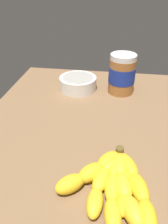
% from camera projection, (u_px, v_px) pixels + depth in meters
% --- Properties ---
extents(ground_plane, '(0.95, 0.70, 0.03)m').
position_uv_depth(ground_plane, '(90.00, 139.00, 0.65)').
color(ground_plane, brown).
extents(banana_bunch, '(0.22, 0.21, 0.04)m').
position_uv_depth(banana_bunch, '(115.00, 182.00, 0.47)').
color(banana_bunch, yellow).
rests_on(banana_bunch, ground_plane).
extents(peanut_butter_jar, '(0.10, 0.10, 0.15)m').
position_uv_depth(peanut_butter_jar, '(122.00, 74.00, 0.82)').
color(peanut_butter_jar, '#9E602D').
rests_on(peanut_butter_jar, ground_plane).
extents(small_bowl, '(0.14, 0.14, 0.05)m').
position_uv_depth(small_bowl, '(78.00, 83.00, 0.87)').
color(small_bowl, silver).
rests_on(small_bowl, ground_plane).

